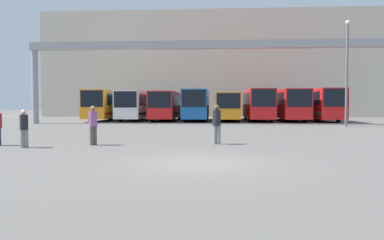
{
  "coord_description": "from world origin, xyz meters",
  "views": [
    {
      "loc": [
        0.58,
        -11.46,
        1.8
      ],
      "look_at": [
        -1.8,
        23.92,
        0.3
      ],
      "focal_mm": 35.0,
      "sensor_mm": 36.0,
      "label": 1
    }
  ],
  "objects": [
    {
      "name": "bus_slot_2",
      "position": [
        -4.94,
        29.37,
        1.79
      ],
      "size": [
        2.48,
        10.92,
        3.1
      ],
      "color": "red",
      "rests_on": "ground"
    },
    {
      "name": "bus_slot_1",
      "position": [
        -8.23,
        29.18,
        1.82
      ],
      "size": [
        2.47,
        10.56,
        3.15
      ],
      "color": "silver",
      "rests_on": "ground"
    },
    {
      "name": "bus_slot_6",
      "position": [
        8.23,
        30.0,
        1.9
      ],
      "size": [
        2.56,
        12.2,
        3.29
      ],
      "color": "red",
      "rests_on": "ground"
    },
    {
      "name": "ground_plane",
      "position": [
        0.0,
        0.0,
        0.0
      ],
      "size": [
        200.0,
        200.0,
        0.0
      ],
      "primitive_type": "plane",
      "color": "#514F4C"
    },
    {
      "name": "overhead_gantry",
      "position": [
        0.0,
        22.39,
        6.36
      ],
      "size": [
        33.33,
        0.8,
        7.49
      ],
      "color": "gray",
      "rests_on": "ground"
    },
    {
      "name": "building_backdrop",
      "position": [
        0.0,
        46.98,
        7.53
      ],
      "size": [
        49.59,
        12.0,
        15.05
      ],
      "color": "#B7B2A3",
      "rests_on": "ground"
    },
    {
      "name": "bus_slot_0",
      "position": [
        -11.52,
        30.05,
        1.87
      ],
      "size": [
        2.44,
        12.29,
        3.25
      ],
      "color": "orange",
      "rests_on": "ground"
    },
    {
      "name": "pedestrian_mid_left",
      "position": [
        -4.86,
        4.62,
        0.92
      ],
      "size": [
        0.36,
        0.36,
        1.73
      ],
      "rotation": [
        0.0,
        0.0,
        1.03
      ],
      "color": "brown",
      "rests_on": "ground"
    },
    {
      "name": "bus_slot_4",
      "position": [
        1.65,
        30.06,
        1.71
      ],
      "size": [
        2.47,
        12.31,
        2.95
      ],
      "color": "orange",
      "rests_on": "ground"
    },
    {
      "name": "bus_slot_5",
      "position": [
        4.94,
        29.28,
        1.91
      ],
      "size": [
        2.49,
        10.74,
        3.33
      ],
      "color": "red",
      "rests_on": "ground"
    },
    {
      "name": "pedestrian_far_center",
      "position": [
        0.56,
        5.36,
        0.94
      ],
      "size": [
        0.37,
        0.37,
        1.77
      ],
      "rotation": [
        0.0,
        0.0,
        3.14
      ],
      "color": "gray",
      "rests_on": "ground"
    },
    {
      "name": "bus_slot_3",
      "position": [
        -1.65,
        29.1,
        1.88
      ],
      "size": [
        2.52,
        10.39,
        3.27
      ],
      "color": "#1959A5",
      "rests_on": "ground"
    },
    {
      "name": "bus_slot_7",
      "position": [
        11.52,
        29.61,
        1.93
      ],
      "size": [
        2.45,
        11.42,
        3.35
      ],
      "color": "red",
      "rests_on": "ground"
    },
    {
      "name": "lamp_post",
      "position": [
        10.97,
        19.43,
        4.62
      ],
      "size": [
        0.36,
        0.36,
        8.5
      ],
      "color": "#595B60",
      "rests_on": "ground"
    },
    {
      "name": "pedestrian_near_right",
      "position": [
        -7.38,
        3.45,
        0.84
      ],
      "size": [
        0.33,
        0.33,
        1.58
      ],
      "rotation": [
        0.0,
        0.0,
        0.45
      ],
      "color": "gray",
      "rests_on": "ground"
    }
  ]
}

